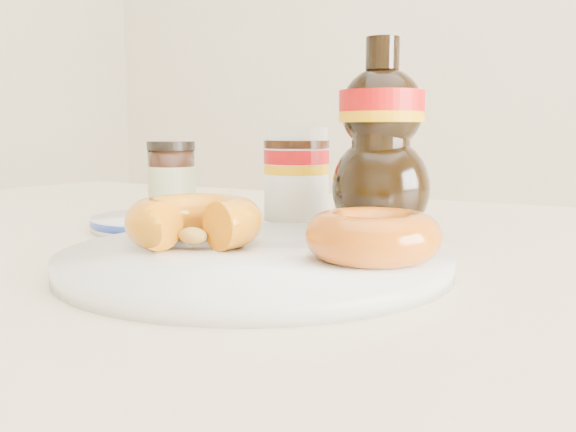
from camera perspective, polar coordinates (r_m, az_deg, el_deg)
The scene contains 8 objects.
dining_table at distance 0.62m, azimuth -1.58°, elevation -10.15°, with size 1.40×0.90×0.75m.
plate at distance 0.49m, azimuth -2.92°, elevation -3.84°, with size 0.29×0.29×0.01m.
donut_bitten at distance 0.51m, azimuth -8.33°, elevation -0.47°, with size 0.11×0.11×0.04m, color orange.
donut_whole at distance 0.45m, azimuth 7.55°, elevation -1.75°, with size 0.10×0.10×0.03m, color #9A5609.
nutella_jar at distance 0.75m, azimuth 0.75°, elevation 4.12°, with size 0.08×0.08×0.11m.
syrup_bottle at distance 0.65m, azimuth 8.27°, elevation 6.91°, with size 0.10×0.09×0.19m, color black, non-canonical shape.
dark_jar at distance 0.79m, azimuth -10.30°, elevation 3.14°, with size 0.06×0.06×0.09m.
blue_rim_saucer at distance 0.70m, azimuth -11.41°, elevation -0.52°, with size 0.14×0.14×0.01m.
Camera 1 is at (0.31, -0.40, 0.85)m, focal length 40.00 mm.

